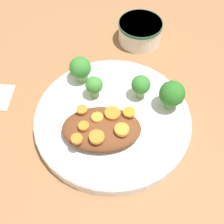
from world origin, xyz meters
The scene contains 16 objects.
ground_plane centered at (0.00, 0.00, 0.00)m, with size 4.00×4.00×0.00m, color #8C603D.
plate centered at (0.00, 0.00, 0.01)m, with size 0.29×0.29×0.03m.
dip_bowl centered at (-0.06, -0.23, 0.03)m, with size 0.10×0.10×0.05m.
stew_mound centered at (0.02, 0.04, 0.04)m, with size 0.14×0.09×0.03m, color brown.
broccoli_floret_0 centered at (-0.05, -0.05, 0.05)m, with size 0.04×0.04×0.05m.
broccoli_floret_1 centered at (-0.11, -0.02, 0.06)m, with size 0.05×0.05×0.06m.
broccoli_floret_2 centered at (0.06, -0.09, 0.05)m, with size 0.04×0.04×0.06m.
broccoli_floret_3 centered at (0.03, -0.05, 0.05)m, with size 0.03×0.03×0.05m.
carrot_slice_0 centered at (0.05, 0.04, 0.06)m, with size 0.02×0.02×0.01m, color orange.
carrot_slice_1 centered at (-0.02, 0.05, 0.06)m, with size 0.02×0.02×0.01m, color orange.
carrot_slice_2 centered at (0.03, 0.03, 0.06)m, with size 0.02×0.02×0.00m, color orange.
carrot_slice_3 centered at (0.00, 0.02, 0.06)m, with size 0.03×0.03×0.01m, color orange.
carrot_slice_4 centered at (0.05, 0.01, 0.06)m, with size 0.02×0.02×0.00m, color orange.
carrot_slice_5 centered at (-0.03, 0.01, 0.06)m, with size 0.02×0.02×0.00m, color orange.
carrot_slice_6 centered at (0.03, 0.06, 0.06)m, with size 0.03×0.03×0.01m, color orange.
carrot_slice_7 centered at (0.06, 0.07, 0.06)m, with size 0.02×0.02×0.01m, color orange.
Camera 1 is at (-0.00, 0.33, 0.49)m, focal length 50.00 mm.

